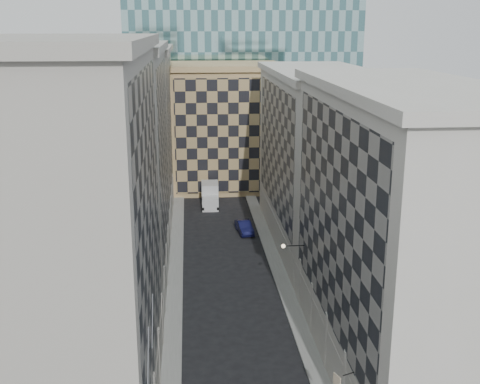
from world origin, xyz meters
TOP-DOWN VIEW (x-y plane):
  - sidewalk_west at (-5.25, 30.00)m, footprint 1.50×100.00m
  - sidewalk_east at (5.25, 30.00)m, footprint 1.50×100.00m
  - bldg_left_a at (-10.88, 11.00)m, footprint 10.80×22.80m
  - bldg_left_b at (-10.88, 33.00)m, footprint 10.80×22.80m
  - bldg_left_c at (-10.88, 55.00)m, footprint 10.80×22.80m
  - bldg_right_a at (10.88, 15.00)m, footprint 10.80×26.80m
  - bldg_right_b at (10.89, 42.00)m, footprint 10.80×28.80m
  - tan_block at (2.00, 67.90)m, footprint 16.80×14.80m
  - church_tower at (0.00, 82.00)m, footprint 7.20×7.20m
  - flagpoles_left at (-5.90, 6.00)m, footprint 0.10×6.33m
  - bracket_lamp at (4.38, 24.00)m, footprint 1.98×0.36m
  - box_truck at (-0.85, 56.96)m, footprint 2.41×5.69m
  - dark_car at (2.84, 45.14)m, footprint 2.13×4.65m
  - shop_sign at (4.98, 7.56)m, footprint 1.22×0.68m

SIDE VIEW (x-z plane):
  - sidewalk_west at x=-5.25m, z-range 0.00..0.15m
  - sidewalk_east at x=5.25m, z-range 0.00..0.15m
  - dark_car at x=2.84m, z-range 0.00..1.48m
  - box_truck at x=-0.85m, z-range -0.20..2.90m
  - shop_sign at x=4.98m, z-range 3.44..4.23m
  - bracket_lamp at x=4.38m, z-range 6.02..6.38m
  - flagpoles_left at x=-5.90m, z-range 6.83..9.17m
  - tan_block at x=2.00m, z-range 0.04..18.84m
  - bldg_right_b at x=10.89m, z-range 0.00..19.70m
  - bldg_right_a at x=10.88m, z-range -0.03..20.67m
  - bldg_left_c at x=-10.88m, z-range -0.02..21.68m
  - bldg_left_b at x=-10.88m, z-range -0.03..22.67m
  - bldg_left_a at x=-10.88m, z-range -0.03..23.67m
  - church_tower at x=0.00m, z-range 1.20..52.70m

